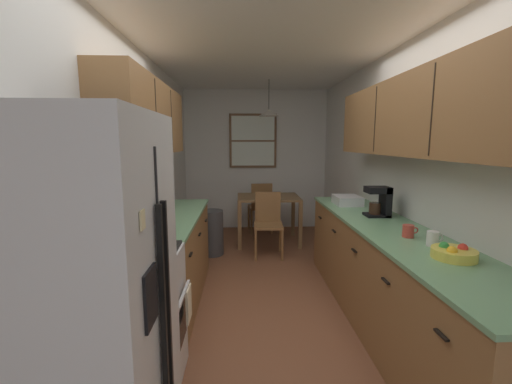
# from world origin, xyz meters

# --- Properties ---
(ground_plane) EXTENTS (12.00, 12.00, 0.00)m
(ground_plane) POSITION_xyz_m (0.00, 1.00, 0.00)
(ground_plane) COLOR brown
(wall_left) EXTENTS (0.10, 9.00, 2.55)m
(wall_left) POSITION_xyz_m (-1.35, 1.00, 1.27)
(wall_left) COLOR silver
(wall_left) RESTS_ON ground
(wall_right) EXTENTS (0.10, 9.00, 2.55)m
(wall_right) POSITION_xyz_m (1.35, 1.00, 1.27)
(wall_right) COLOR silver
(wall_right) RESTS_ON ground
(wall_back) EXTENTS (4.40, 0.10, 2.55)m
(wall_back) POSITION_xyz_m (0.00, 3.65, 1.27)
(wall_back) COLOR silver
(wall_back) RESTS_ON ground
(ceiling_slab) EXTENTS (4.40, 9.00, 0.08)m
(ceiling_slab) POSITION_xyz_m (0.00, 1.00, 2.59)
(ceiling_slab) COLOR white
(refrigerator) EXTENTS (0.72, 0.74, 1.74)m
(refrigerator) POSITION_xyz_m (-0.96, -1.23, 0.87)
(refrigerator) COLOR silver
(refrigerator) RESTS_ON ground
(stove_range) EXTENTS (0.66, 0.60, 1.10)m
(stove_range) POSITION_xyz_m (-0.99, -0.54, 0.47)
(stove_range) COLOR silver
(stove_range) RESTS_ON ground
(microwave_over_range) EXTENTS (0.39, 0.63, 0.34)m
(microwave_over_range) POSITION_xyz_m (-1.11, -0.54, 1.66)
(microwave_over_range) COLOR black
(counter_left) EXTENTS (0.64, 1.81, 0.90)m
(counter_left) POSITION_xyz_m (-1.00, 0.67, 0.45)
(counter_left) COLOR olive
(counter_left) RESTS_ON ground
(upper_cabinets_left) EXTENTS (0.33, 1.89, 0.65)m
(upper_cabinets_left) POSITION_xyz_m (-1.14, 0.62, 1.83)
(upper_cabinets_left) COLOR olive
(counter_right) EXTENTS (0.64, 3.15, 0.90)m
(counter_right) POSITION_xyz_m (1.00, 0.11, 0.45)
(counter_right) COLOR olive
(counter_right) RESTS_ON ground
(upper_cabinets_right) EXTENTS (0.33, 2.83, 0.64)m
(upper_cabinets_right) POSITION_xyz_m (1.14, 0.06, 1.82)
(upper_cabinets_right) COLOR olive
(dining_table) EXTENTS (0.97, 0.77, 0.76)m
(dining_table) POSITION_xyz_m (0.16, 2.63, 0.64)
(dining_table) COLOR brown
(dining_table) RESTS_ON ground
(dining_chair_near) EXTENTS (0.41, 0.41, 0.90)m
(dining_chair_near) POSITION_xyz_m (0.11, 2.04, 0.50)
(dining_chair_near) COLOR olive
(dining_chair_near) RESTS_ON ground
(dining_chair_far) EXTENTS (0.44, 0.44, 0.90)m
(dining_chair_far) POSITION_xyz_m (0.07, 3.22, 0.50)
(dining_chair_far) COLOR olive
(dining_chair_far) RESTS_ON ground
(pendant_light) EXTENTS (0.32, 0.32, 0.54)m
(pendant_light) POSITION_xyz_m (0.16, 2.63, 2.06)
(pendant_light) COLOR black
(back_window) EXTENTS (0.86, 0.05, 0.98)m
(back_window) POSITION_xyz_m (-0.05, 3.58, 1.63)
(back_window) COLOR brown
(trash_bin) EXTENTS (0.33, 0.33, 0.65)m
(trash_bin) POSITION_xyz_m (-0.70, 2.09, 0.32)
(trash_bin) COLOR #3F3F42
(trash_bin) RESTS_ON ground
(storage_canister) EXTENTS (0.12, 0.12, 0.17)m
(storage_canister) POSITION_xyz_m (-1.00, -0.09, 0.99)
(storage_canister) COLOR red
(storage_canister) RESTS_ON counter_left
(dish_towel) EXTENTS (0.02, 0.16, 0.24)m
(dish_towel) POSITION_xyz_m (-0.64, -0.39, 0.50)
(dish_towel) COLOR beige
(coffee_maker) EXTENTS (0.22, 0.18, 0.29)m
(coffee_maker) POSITION_xyz_m (1.07, 0.53, 1.05)
(coffee_maker) COLOR black
(coffee_maker) RESTS_ON counter_right
(mug_by_coffeemaker) EXTENTS (0.11, 0.08, 0.11)m
(mug_by_coffeemaker) POSITION_xyz_m (1.06, -0.40, 0.95)
(mug_by_coffeemaker) COLOR white
(mug_by_coffeemaker) RESTS_ON counter_right
(mug_spare) EXTENTS (0.12, 0.08, 0.09)m
(mug_spare) POSITION_xyz_m (1.00, -0.18, 0.95)
(mug_spare) COLOR #BF3F33
(mug_spare) RESTS_ON counter_right
(fruit_bowl) EXTENTS (0.26, 0.26, 0.09)m
(fruit_bowl) POSITION_xyz_m (1.05, -0.65, 0.94)
(fruit_bowl) COLOR #E5D14C
(fruit_bowl) RESTS_ON counter_right
(dish_rack) EXTENTS (0.28, 0.34, 0.10)m
(dish_rack) POSITION_xyz_m (0.95, 1.14, 0.95)
(dish_rack) COLOR silver
(dish_rack) RESTS_ON counter_right
(table_serving_bowl) EXTENTS (0.16, 0.16, 0.06)m
(table_serving_bowl) POSITION_xyz_m (0.26, 2.60, 0.79)
(table_serving_bowl) COLOR #4C7299
(table_serving_bowl) RESTS_ON dining_table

